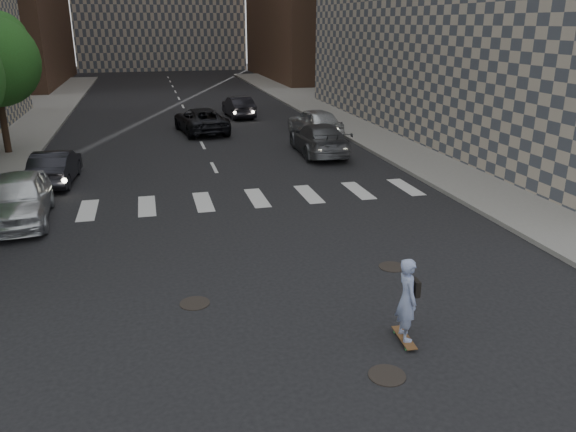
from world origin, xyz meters
name	(u,v)px	position (x,y,z in m)	size (l,w,h in m)	color
ground	(291,318)	(0.00, 0.00, 0.00)	(160.00, 160.00, 0.00)	black
sidewalk_right	(441,129)	(14.50, 20.00, 0.07)	(13.00, 80.00, 0.15)	gray
manhole_a	(387,375)	(1.20, -2.50, 0.01)	(0.70, 0.70, 0.02)	black
manhole_b	(195,303)	(-2.00, 1.20, 0.01)	(0.70, 0.70, 0.02)	black
manhole_c	(392,267)	(3.30, 2.00, 0.01)	(0.70, 0.70, 0.02)	black
skateboarder	(407,299)	(2.02, -1.48, 0.96)	(0.48, 0.94, 1.84)	brown
silver_sedan	(18,198)	(-7.00, 8.35, 0.79)	(1.87, 4.66, 1.59)	silver
traffic_car_a	(55,167)	(-6.50, 13.00, 0.68)	(1.44, 4.13, 1.36)	black
traffic_car_b	(319,139)	(5.37, 15.50, 0.76)	(2.12, 5.21, 1.51)	#4E5055
traffic_car_c	(201,120)	(0.31, 22.68, 0.73)	(2.41, 5.23, 1.45)	black
traffic_car_d	(315,122)	(6.50, 20.00, 0.80)	(1.90, 4.72, 1.61)	silver
traffic_car_e	(238,107)	(3.38, 27.81, 0.70)	(1.49, 4.28, 1.41)	black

